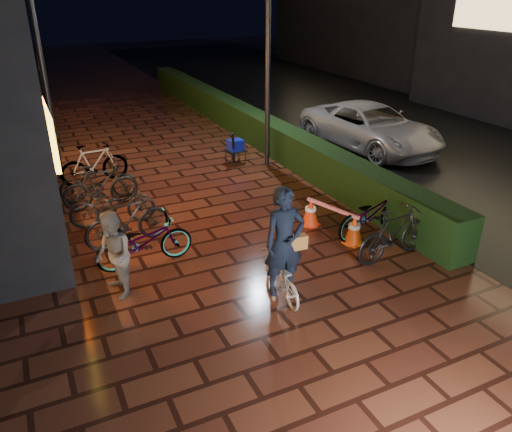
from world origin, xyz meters
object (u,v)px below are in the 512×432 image
van (370,127)px  cart_assembly (235,146)px  traffic_barrier (331,220)px  cyclist (283,258)px  bystander_person (113,255)px

van → cart_assembly: 4.64m
cart_assembly → van: bearing=-5.0°
cart_assembly → traffic_barrier: bearing=-89.5°
traffic_barrier → cart_assembly: cart_assembly is taller
van → cart_assembly: (-4.62, 0.41, -0.15)m
van → traffic_barrier: 6.54m
cart_assembly → cyclist: bearing=-107.0°
cyclist → traffic_barrier: bearing=38.0°
cyclist → traffic_barrier: (2.09, 1.63, -0.44)m
van → cart_assembly: van is taller
cyclist → traffic_barrier: cyclist is taller
bystander_person → cyclist: bearing=58.1°
cyclist → traffic_barrier: 2.69m
van → traffic_barrier: (-4.57, -4.67, -0.39)m
cyclist → cart_assembly: cyclist is taller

